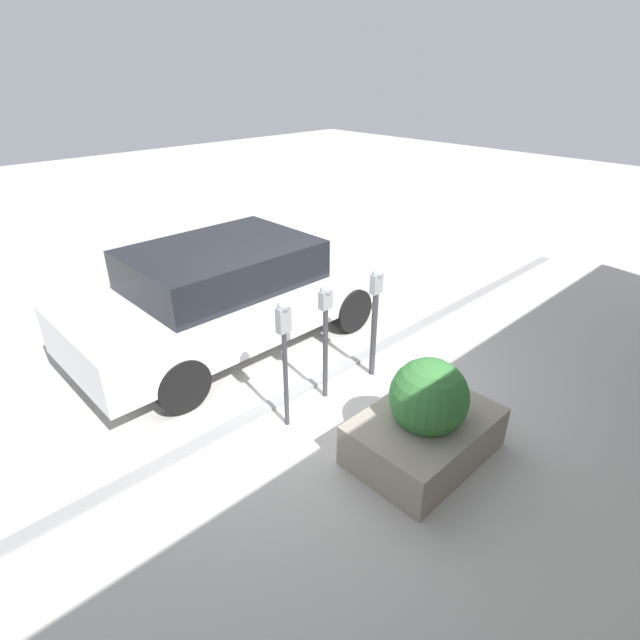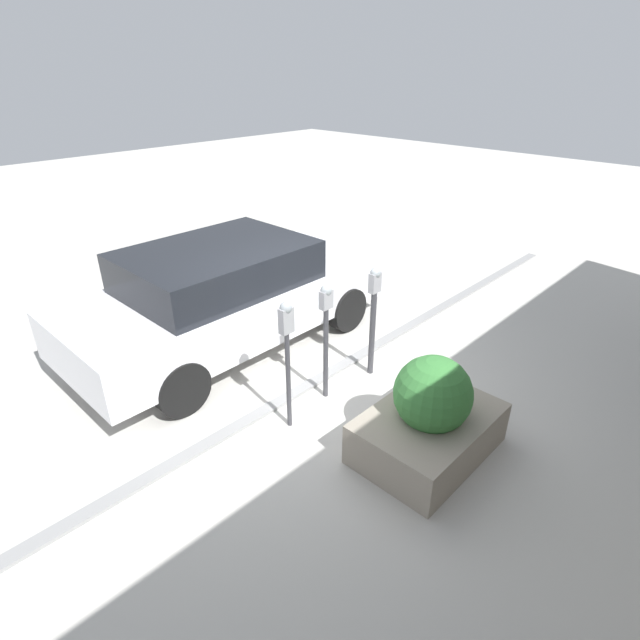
{
  "view_description": "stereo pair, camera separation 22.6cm",
  "coord_description": "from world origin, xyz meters",
  "views": [
    {
      "loc": [
        -3.6,
        -3.88,
        3.7
      ],
      "look_at": [
        0.0,
        -0.08,
        1.0
      ],
      "focal_mm": 28.0,
      "sensor_mm": 36.0,
      "label": 1
    },
    {
      "loc": [
        -3.76,
        -3.72,
        3.7
      ],
      "look_at": [
        0.0,
        -0.08,
        1.0
      ],
      "focal_mm": 28.0,
      "sensor_mm": 36.0,
      "label": 2
    }
  ],
  "objects": [
    {
      "name": "parked_car_front",
      "position": [
        -0.04,
        1.69,
        0.8
      ],
      "size": [
        4.69,
        2.06,
        1.52
      ],
      "rotation": [
        0.0,
        0.0,
        0.01
      ],
      "color": "silver",
      "rests_on": "ground_plane"
    },
    {
      "name": "curb_strip",
      "position": [
        0.0,
        0.08,
        0.02
      ],
      "size": [
        13.5,
        0.16,
        0.04
      ],
      "color": "gray",
      "rests_on": "ground_plane"
    },
    {
      "name": "parking_meter_middle",
      "position": [
        0.76,
        -0.28,
        0.95
      ],
      "size": [
        0.16,
        0.13,
        1.5
      ],
      "color": "#38383D",
      "rests_on": "ground_plane"
    },
    {
      "name": "planter_box",
      "position": [
        -0.01,
        -1.67,
        0.44
      ],
      "size": [
        1.53,
        1.05,
        1.14
      ],
      "color": "gray",
      "rests_on": "ground_plane"
    },
    {
      "name": "ground_plane",
      "position": [
        0.0,
        0.0,
        0.0
      ],
      "size": [
        40.0,
        40.0,
        0.0
      ],
      "primitive_type": "plane",
      "color": "beige"
    },
    {
      "name": "parking_meter_second",
      "position": [
        -0.04,
        -0.21,
        1.02
      ],
      "size": [
        0.15,
        0.13,
        1.5
      ],
      "color": "#38383D",
      "rests_on": "ground_plane"
    },
    {
      "name": "parking_meter_nearest",
      "position": [
        -0.74,
        -0.31,
        1.11
      ],
      "size": [
        0.15,
        0.13,
        1.56
      ],
      "color": "#38383D",
      "rests_on": "ground_plane"
    }
  ]
}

